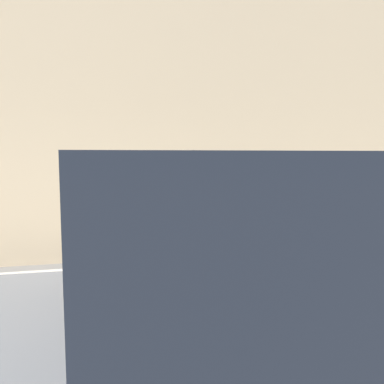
{
  "coord_description": "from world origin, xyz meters",
  "views": [
    {
      "loc": [
        -0.63,
        -1.8,
        1.72
      ],
      "look_at": [
        0.02,
        1.06,
        1.44
      ],
      "focal_mm": 35.0,
      "sensor_mm": 36.0,
      "label": 1
    }
  ],
  "objects": [
    {
      "name": "parking_meter",
      "position": [
        0.02,
        1.06,
        1.29
      ],
      "size": [
        0.2,
        0.15,
        1.63
      ],
      "color": "#2D2D30",
      "rests_on": "sidewalk"
    },
    {
      "name": "building_facade",
      "position": [
        0.0,
        4.53,
        2.34
      ],
      "size": [
        24.0,
        0.3,
        4.68
      ],
      "color": "tan",
      "rests_on": "ground_plane"
    },
    {
      "name": "sidewalk",
      "position": [
        0.0,
        2.2,
        0.07
      ],
      "size": [
        24.0,
        2.8,
        0.14
      ],
      "color": "#BCB7AD",
      "rests_on": "ground_plane"
    }
  ]
}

